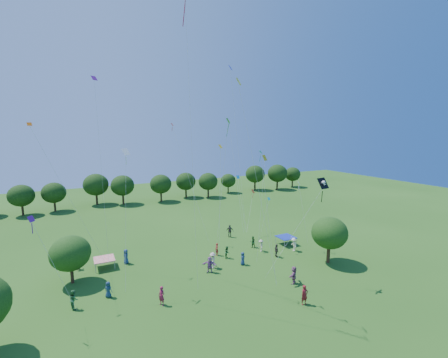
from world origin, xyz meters
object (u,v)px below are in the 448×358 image
Objects in this scene: near_tree_east at (330,233)px; tent_blue at (286,237)px; red_high_kite at (188,55)px; tent_red_stripe at (104,259)px; pirate_kite at (322,185)px; near_tree_north at (70,253)px.

near_tree_east is 2.52× the size of tent_blue.
red_high_kite reaches higher than near_tree_east.
near_tree_east is 26.23m from tent_red_stripe.
red_high_kite reaches higher than tent_red_stripe.
near_tree_east is 8.41m from pirate_kite.
red_high_kite is (-12.83, 2.80, 11.38)m from pirate_kite.
near_tree_north is 26.50m from tent_blue.
pirate_kite is at bearing -146.69° from near_tree_east.
near_tree_east is 24.87m from red_high_kite.
red_high_kite is at bearing 167.69° from pirate_kite.
red_high_kite is (9.99, -8.20, 18.38)m from near_tree_north.
near_tree_east is 2.52× the size of tent_red_stripe.
tent_blue is (26.38, -1.18, -2.17)m from near_tree_north.
red_high_kite is at bearing -179.68° from near_tree_east.
tent_blue is at bearing 23.16° from red_high_kite.
pirate_kite is at bearing -25.72° from near_tree_north.
pirate_kite is 0.36× the size of red_high_kite.
pirate_kite is at bearing -34.19° from tent_red_stripe.
near_tree_north is 0.90× the size of near_tree_east.
near_tree_east is (27.23, -8.10, 0.45)m from near_tree_north.
red_high_kite is (6.71, -10.47, 20.55)m from tent_red_stripe.
red_high_kite is at bearing -39.36° from near_tree_north.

